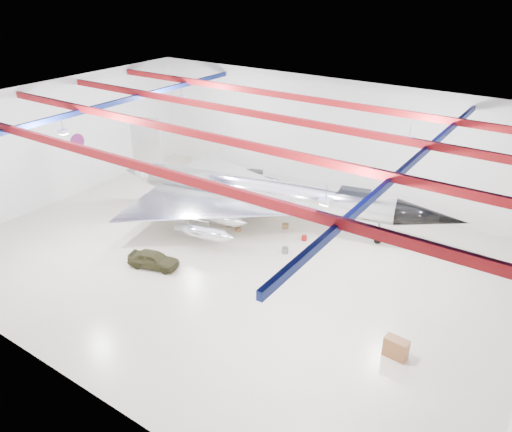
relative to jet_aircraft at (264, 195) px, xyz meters
The scene contains 16 objects.
floor 6.74m from the jet_aircraft, 76.91° to the right, with size 40.00×40.00×0.00m, color beige.
wall_back 9.51m from the jet_aircraft, 81.12° to the left, with size 40.00×40.00×0.00m, color silver.
wall_left 19.75m from the jet_aircraft, 162.05° to the right, with size 30.00×30.00×0.00m, color silver.
ceiling 10.37m from the jet_aircraft, 76.91° to the right, with size 40.00×40.00×0.00m, color #0A0F38.
ceiling_structure 9.84m from the jet_aircraft, 76.91° to the right, with size 39.50×29.50×1.08m.
wall_roundel 19.11m from the jet_aircraft, 167.75° to the right, with size 1.50×1.50×0.10m, color #B21414.
jet_aircraft is the anchor object (origin of this frame).
jeep 10.96m from the jet_aircraft, 105.33° to the right, with size 1.52×3.79×1.29m, color #333119.
desk 18.04m from the jet_aircraft, 32.25° to the right, with size 1.35×0.67×1.23m, color brown.
crate_ply 3.64m from the jet_aircraft, 114.00° to the right, with size 0.45×0.36×0.31m, color olive.
toolbox_red 4.09m from the jet_aircraft, 165.03° to the left, with size 0.47×0.38×0.33m, color maroon.
engine_drum 5.77m from the jet_aircraft, 38.60° to the right, with size 0.50×0.50×0.45m, color #59595B.
parts_bin 3.18m from the jet_aircraft, ahead, with size 0.54×0.43×0.38m, color olive.
tool_chest 5.03m from the jet_aircraft, ahead, with size 0.43×0.43×0.39m, color maroon.
oil_barrel 3.89m from the jet_aircraft, 135.45° to the right, with size 0.52×0.42×0.37m, color olive.
spares_box 5.65m from the jet_aircraft, 62.48° to the left, with size 0.45×0.45×0.40m, color #59595B.
Camera 1 is at (19.46, -25.90, 19.78)m, focal length 35.00 mm.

